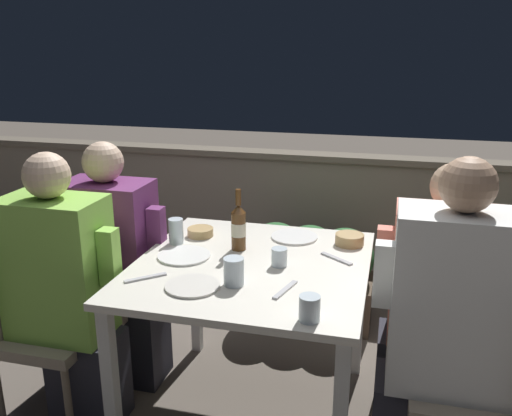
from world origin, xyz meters
The scene contains 26 objects.
ground_plane centered at (0.00, 0.00, 0.00)m, with size 16.00×16.00×0.00m, color #665B51.
parapet_wall centered at (0.00, 1.58, 0.47)m, with size 9.00×0.18×0.92m.
dining_table centered at (0.00, 0.00, 0.67)m, with size 0.97×1.02×0.76m.
planter_hedge centered at (0.10, 0.97, 0.33)m, with size 0.77×0.47×0.59m.
chair_left_near centered at (-0.95, -0.21, 0.51)m, with size 0.41×0.40×0.85m.
person_green_blouse centered at (-0.76, -0.21, 0.62)m, with size 0.49×0.26×1.23m.
chair_left_far centered at (-0.91, 0.14, 0.51)m, with size 0.41×0.40×0.85m.
person_purple_stripe centered at (-0.71, 0.14, 0.61)m, with size 0.49×0.26×1.21m.
chair_right_near centered at (0.95, -0.19, 0.51)m, with size 0.41×0.40×0.85m.
person_white_polo centered at (0.76, -0.19, 0.65)m, with size 0.50×0.26×1.29m.
chair_right_far centered at (0.95, 0.15, 0.51)m, with size 0.41×0.40×0.85m.
person_coral_top centered at (0.76, 0.15, 0.60)m, with size 0.50×0.26×1.20m.
beer_bottle centered at (-0.10, 0.14, 0.86)m, with size 0.07×0.07×0.28m.
plate_0 centered at (-0.16, -0.28, 0.76)m, with size 0.21×0.21×0.01m.
plate_1 centered at (0.12, 0.35, 0.76)m, with size 0.22×0.22×0.01m.
plate_2 centered at (-0.30, -0.01, 0.76)m, with size 0.23×0.23×0.01m.
bowl_0 centered at (0.38, 0.32, 0.78)m, with size 0.13×0.13×0.05m.
bowl_1 centered at (-0.32, 0.26, 0.78)m, with size 0.12×0.12×0.04m.
glass_cup_0 centered at (0.31, -0.43, 0.80)m, with size 0.07×0.07×0.09m.
glass_cup_1 centered at (0.12, 0.00, 0.79)m, with size 0.07×0.07×0.08m.
glass_cup_2 centered at (-0.01, -0.22, 0.81)m, with size 0.08×0.08×0.11m.
glass_cup_3 centered at (-0.40, 0.14, 0.81)m, with size 0.07×0.07×0.12m.
fork_0 centered at (0.19, -0.23, 0.76)m, with size 0.07×0.17×0.01m.
fork_1 centered at (0.34, 0.13, 0.76)m, with size 0.15×0.12×0.01m.
fork_2 centered at (-0.36, -0.26, 0.76)m, with size 0.14×0.13×0.01m.
potted_plant centered at (1.23, 0.95, 0.40)m, with size 0.34×0.34×0.65m.
Camera 1 is at (0.54, -2.05, 1.65)m, focal length 38.00 mm.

